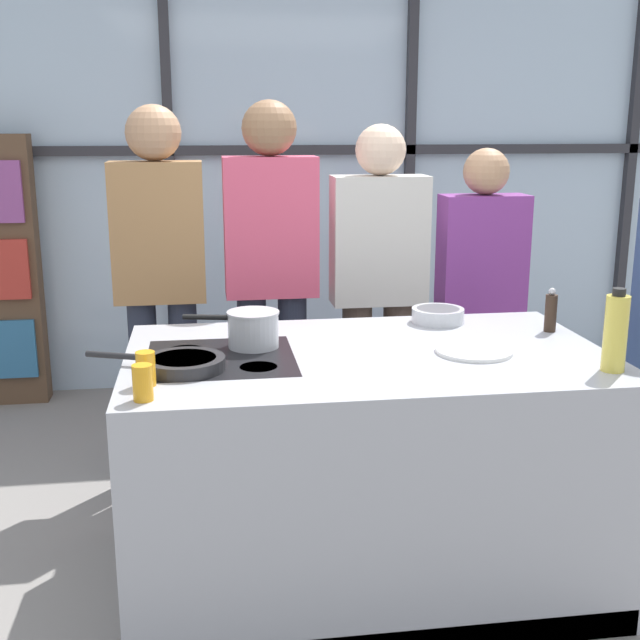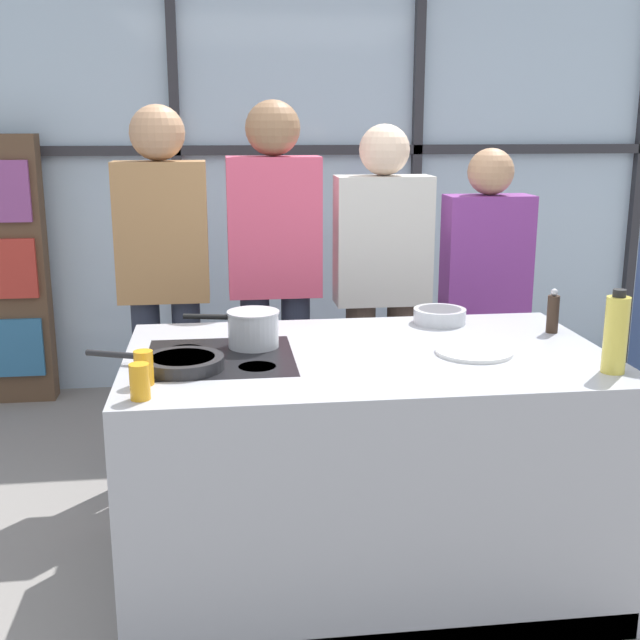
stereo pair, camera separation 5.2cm
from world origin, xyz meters
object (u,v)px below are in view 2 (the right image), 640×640
object	(u,v)px
spectator_far_right	(485,290)
pepper_grinder	(553,313)
spectator_far_left	(164,270)
frying_pan	(181,362)
white_plate	(474,352)
saucepan	(253,328)
juice_glass_far	(144,368)
juice_glass_near	(140,382)
spectator_center_right	(382,280)
oil_bottle	(616,334)
mixing_bowl	(440,315)
spectator_center_left	(275,266)

from	to	relation	value
spectator_far_right	pepper_grinder	distance (m)	0.83
spectator_far_left	frying_pan	xyz separation A→B (m)	(0.12, -1.13, -0.11)
frying_pan	white_plate	size ratio (longest dim) A/B	1.72
saucepan	juice_glass_far	size ratio (longest dim) A/B	3.20
spectator_far_right	white_plate	bearing A→B (deg)	69.51
saucepan	juice_glass_near	bearing A→B (deg)	-123.82
spectator_center_right	frying_pan	bearing A→B (deg)	50.83
frying_pan	juice_glass_far	size ratio (longest dim) A/B	4.31
juice_glass_near	juice_glass_far	bearing A→B (deg)	90.00
oil_bottle	spectator_far_left	bearing A→B (deg)	138.96
saucepan	juice_glass_near	distance (m)	0.65
spectator_far_right	juice_glass_near	distance (m)	2.11
saucepan	mixing_bowl	bearing A→B (deg)	18.49
spectator_far_left	mixing_bowl	distance (m)	1.32
spectator_center_right	pepper_grinder	xyz separation A→B (m)	(0.52, -0.83, 0.02)
saucepan	oil_bottle	size ratio (longest dim) A/B	1.26
spectator_center_right	juice_glass_near	distance (m)	1.76
saucepan	pepper_grinder	size ratio (longest dim) A/B	2.01
spectator_far_right	juice_glass_near	bearing A→B (deg)	42.56
saucepan	mixing_bowl	world-z (taller)	saucepan
white_plate	juice_glass_far	bearing A→B (deg)	-169.76
spectator_center_left	spectator_center_right	distance (m)	0.53
saucepan	oil_bottle	xyz separation A→B (m)	(1.17, -0.47, 0.06)
mixing_bowl	juice_glass_far	size ratio (longest dim) A/B	1.95
spectator_far_right	saucepan	distance (m)	1.48
oil_bottle	spectator_center_right	bearing A→B (deg)	110.63
spectator_center_right	juice_glass_near	bearing A→B (deg)	54.13
spectator_far_right	spectator_far_left	bearing A→B (deg)	0.00
spectator_far_left	mixing_bowl	world-z (taller)	spectator_far_left
saucepan	spectator_center_left	bearing A→B (deg)	80.64
spectator_far_left	frying_pan	world-z (taller)	spectator_far_left
white_plate	juice_glass_near	distance (m)	1.20
white_plate	juice_glass_near	size ratio (longest dim) A/B	2.51
spectator_far_right	white_plate	world-z (taller)	spectator_far_right
frying_pan	spectator_far_left	bearing A→B (deg)	96.15
juice_glass_far	spectator_center_right	bearing A→B (deg)	51.27
spectator_far_left	spectator_far_right	size ratio (longest dim) A/B	1.12
frying_pan	mixing_bowl	bearing A→B (deg)	26.15
spectator_far_left	saucepan	world-z (taller)	spectator_far_left
frying_pan	spectator_center_left	bearing A→B (deg)	70.53
white_plate	oil_bottle	size ratio (longest dim) A/B	0.99
frying_pan	saucepan	world-z (taller)	saucepan
spectator_far_right	juice_glass_near	size ratio (longest dim) A/B	14.38
spectator_center_right	saucepan	size ratio (longest dim) A/B	4.80
spectator_far_left	white_plate	bearing A→B (deg)	137.19
frying_pan	saucepan	distance (m)	0.36
saucepan	spectator_center_right	bearing A→B (deg)	52.92
frying_pan	juice_glass_far	world-z (taller)	juice_glass_far
spectator_center_right	spectator_far_right	world-z (taller)	spectator_center_right
juice_glass_near	juice_glass_far	xyz separation A→B (m)	(0.00, 0.14, 0.00)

